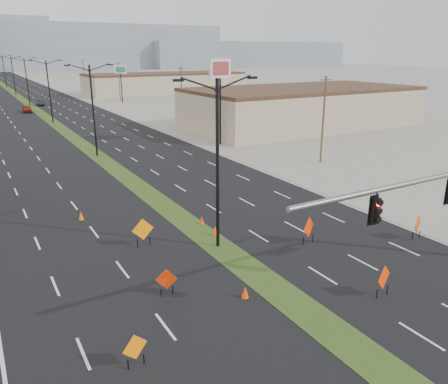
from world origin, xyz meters
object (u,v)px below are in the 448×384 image
cone_3 (81,216)px  streetlight_0 (217,160)px  streetlight_2 (49,89)px  construction_sign_5 (418,225)px  construction_sign_1 (166,280)px  cone_2 (202,220)px  pole_sign_east_far (121,73)px  streetlight_4 (13,74)px  construction_sign_3 (309,228)px  construction_sign_4 (384,279)px  streetlight_3 (27,80)px  cone_0 (215,231)px  cone_1 (245,292)px  streetlight_5 (4,70)px  car_mid (40,102)px  construction_sign_2 (143,230)px  streetlight_1 (93,108)px  construction_sign_0 (135,348)px  pole_sign_east_near (220,75)px

cone_3 → streetlight_0: bearing=-54.6°
streetlight_2 → construction_sign_5: bearing=-79.5°
streetlight_2 → construction_sign_1: (-4.91, -59.63, -4.60)m
cone_2 → pole_sign_east_far: 78.28m
streetlight_4 → cone_3: (-6.19, -103.29, -5.11)m
construction_sign_5 → construction_sign_3: bearing=133.9°
construction_sign_4 → construction_sign_5: construction_sign_4 is taller
streetlight_2 → construction_sign_3: (5.03, -58.46, -4.38)m
streetlight_0 → cone_2: streetlight_0 is taller
streetlight_2 → pole_sign_east_far: streetlight_2 is taller
streetlight_0 → streetlight_3: bearing=90.0°
streetlight_0 → streetlight_4: bearing=90.0°
streetlight_3 → cone_0: 82.67m
cone_0 → cone_1: (-2.35, -7.24, -0.04)m
streetlight_5 → car_mid: streetlight_5 is taller
streetlight_2 → construction_sign_2: size_ratio=5.50×
streetlight_1 → cone_2: 24.90m
streetlight_2 → construction_sign_0: size_ratio=7.09×
construction_sign_4 → streetlight_0: bearing=96.9°
cone_0 → construction_sign_0: bearing=-132.7°
streetlight_3 → pole_sign_east_near: bearing=-74.9°
construction_sign_1 → pole_sign_east_far: 86.73m
cone_3 → pole_sign_east_near: size_ratio=0.06×
streetlight_2 → streetlight_5: same height
construction_sign_3 → pole_sign_east_near: pole_sign_east_near is taller
streetlight_4 → construction_sign_1: size_ratio=7.11×
streetlight_0 → pole_sign_east_far: (19.37, 79.42, 1.26)m
cone_3 → streetlight_3: bearing=85.3°
streetlight_4 → pole_sign_east_near: (15.45, -85.26, 3.21)m
construction_sign_3 → cone_0: construction_sign_3 is taller
streetlight_0 → construction_sign_3: 7.11m
streetlight_1 → streetlight_2: size_ratio=1.00×
streetlight_4 → cone_0: streetlight_4 is taller
cone_1 → pole_sign_east_near: size_ratio=0.06×
construction_sign_2 → construction_sign_4: construction_sign_2 is taller
streetlight_3 → pole_sign_east_near: 59.40m
cone_1 → pole_sign_east_near: bearing=62.1°
streetlight_4 → cone_3: bearing=-93.4°
construction_sign_1 → construction_sign_0: bearing=-105.4°
construction_sign_2 → pole_sign_east_near: (19.37, 24.49, 7.55)m
cone_3 → cone_1: bearing=-72.9°
cone_1 → cone_2: cone_2 is taller
streetlight_0 → streetlight_2: bearing=90.0°
construction_sign_2 → cone_2: size_ratio=3.00×
streetlight_5 → pole_sign_east_near: pole_sign_east_near is taller
construction_sign_3 → streetlight_0: bearing=129.8°
construction_sign_1 → streetlight_0: bearing=57.3°
streetlight_5 → construction_sign_2: bearing=-91.6°
construction_sign_2 → construction_sign_5: construction_sign_2 is taller
car_mid → construction_sign_2: size_ratio=2.21×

